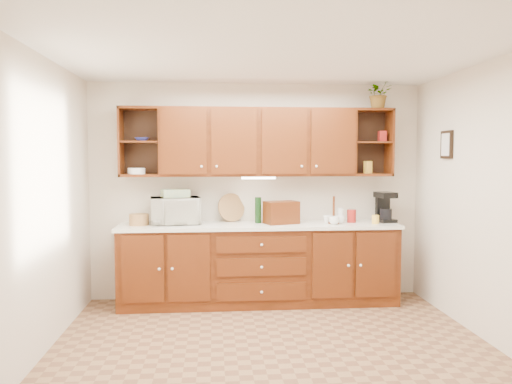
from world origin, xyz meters
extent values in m
plane|color=olive|center=(0.00, 0.00, 0.00)|extent=(4.00, 4.00, 0.00)
plane|color=white|center=(0.00, 0.00, 2.60)|extent=(4.00, 4.00, 0.00)
plane|color=beige|center=(0.00, 1.75, 1.30)|extent=(4.00, 0.00, 4.00)
plane|color=beige|center=(-2.00, 0.00, 1.30)|extent=(0.00, 3.50, 3.50)
plane|color=beige|center=(2.00, 0.00, 1.30)|extent=(0.00, 3.50, 3.50)
cube|color=#3A1706|center=(0.00, 1.45, 0.45)|extent=(3.20, 0.60, 0.90)
cube|color=white|center=(0.00, 1.44, 0.92)|extent=(3.24, 0.64, 0.04)
cube|color=#3A1706|center=(0.00, 1.58, 1.89)|extent=(2.30, 0.33, 0.80)
cube|color=black|center=(-1.38, 1.74, 1.89)|extent=(0.45, 0.02, 0.80)
cube|color=black|center=(1.38, 1.74, 1.89)|extent=(0.45, 0.02, 0.80)
cube|color=#3A1706|center=(-1.38, 1.58, 1.89)|extent=(0.43, 0.30, 0.02)
cube|color=#3A1706|center=(1.38, 1.58, 1.89)|extent=(0.43, 0.30, 0.02)
cube|color=#3A1706|center=(1.38, 1.58, 2.27)|extent=(0.45, 0.33, 0.03)
cube|color=white|center=(0.00, 1.53, 1.47)|extent=(0.40, 0.05, 0.02)
cube|color=black|center=(1.98, 0.90, 1.85)|extent=(0.03, 0.24, 0.30)
cylinder|color=#A37944|center=(-1.38, 1.45, 1.00)|extent=(0.28, 0.28, 0.13)
imported|color=beige|center=(-0.97, 1.52, 1.10)|extent=(0.61, 0.45, 0.31)
cube|color=#DCD367|center=(-0.97, 1.52, 1.30)|extent=(0.36, 0.30, 0.09)
cylinder|color=black|center=(0.00, 1.52, 1.09)|extent=(0.09, 0.09, 0.31)
cylinder|color=#A37944|center=(-0.31, 1.69, 0.95)|extent=(0.35, 0.22, 0.34)
cube|color=#3A1706|center=(0.26, 1.44, 1.07)|extent=(0.43, 0.34, 0.26)
cylinder|color=#3A1706|center=(0.87, 1.40, 1.10)|extent=(0.03, 0.03, 0.32)
cylinder|color=#3A1706|center=(0.87, 1.40, 0.95)|extent=(0.13, 0.13, 0.02)
imported|color=white|center=(0.95, 1.43, 0.99)|extent=(0.15, 0.15, 0.09)
imported|color=white|center=(0.81, 1.46, 0.99)|extent=(0.15, 0.15, 0.09)
imported|color=white|center=(0.86, 1.32, 0.99)|extent=(0.15, 0.15, 0.09)
cylinder|color=maroon|center=(1.11, 1.48, 1.02)|extent=(0.12, 0.12, 0.15)
cylinder|color=white|center=(0.96, 1.45, 1.03)|extent=(0.11, 0.11, 0.17)
cylinder|color=gold|center=(1.35, 1.34, 0.99)|extent=(0.11, 0.11, 0.10)
cube|color=black|center=(1.52, 1.49, 0.96)|extent=(0.24, 0.28, 0.04)
cube|color=black|center=(1.52, 1.58, 1.11)|extent=(0.18, 0.09, 0.31)
cube|color=black|center=(1.52, 1.49, 1.27)|extent=(0.24, 0.28, 0.07)
cylinder|color=black|center=(1.52, 1.47, 1.04)|extent=(0.17, 0.17, 0.13)
imported|color=navy|center=(-1.34, 1.57, 1.92)|extent=(0.17, 0.17, 0.04)
cylinder|color=white|center=(-1.41, 1.56, 1.56)|extent=(0.24, 0.24, 0.07)
cube|color=gold|center=(1.33, 1.58, 1.59)|extent=(0.10, 0.09, 0.15)
cube|color=maroon|center=(1.49, 1.55, 1.96)|extent=(0.09, 0.08, 0.13)
imported|color=#999999|center=(1.43, 1.53, 2.46)|extent=(0.37, 0.34, 0.35)
camera|label=1|loc=(-0.52, -4.29, 1.71)|focal=35.00mm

